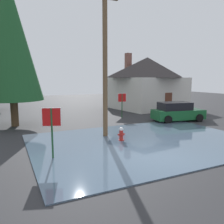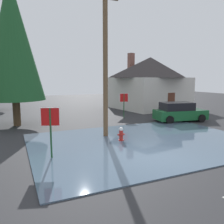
# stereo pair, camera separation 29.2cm
# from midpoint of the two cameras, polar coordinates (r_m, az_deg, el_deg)

# --- Properties ---
(ground_plane) EXTENTS (80.00, 80.00, 0.10)m
(ground_plane) POSITION_cam_midpoint_polar(r_m,az_deg,el_deg) (10.47, 9.78, -11.47)
(ground_plane) COLOR #2D2D30
(flood_puddle) EXTENTS (12.21, 8.66, 0.05)m
(flood_puddle) POSITION_cam_midpoint_polar(r_m,az_deg,el_deg) (12.90, 7.55, -7.25)
(flood_puddle) COLOR #4C6075
(flood_puddle) RESTS_ON ground
(lane_stop_bar) EXTENTS (4.38, 0.65, 0.01)m
(lane_stop_bar) POSITION_cam_midpoint_polar(r_m,az_deg,el_deg) (9.80, 16.44, -12.80)
(lane_stop_bar) COLOR silver
(lane_stop_bar) RESTS_ON ground
(stop_sign_near) EXTENTS (0.77, 0.28, 2.27)m
(stop_sign_near) POSITION_cam_midpoint_polar(r_m,az_deg,el_deg) (10.07, -15.72, -2.58)
(stop_sign_near) COLOR #1E4C28
(stop_sign_near) RESTS_ON ground
(fire_hydrant) EXTENTS (0.41, 0.35, 0.81)m
(fire_hydrant) POSITION_cam_midpoint_polar(r_m,az_deg,el_deg) (12.77, 1.67, -5.61)
(fire_hydrant) COLOR #AD231E
(fire_hydrant) RESTS_ON ground
(utility_pole) EXTENTS (1.60, 0.28, 8.57)m
(utility_pole) POSITION_cam_midpoint_polar(r_m,az_deg,el_deg) (13.49, -2.39, 12.53)
(utility_pole) COLOR brown
(utility_pole) RESTS_ON ground
(stop_sign_far) EXTENTS (0.75, 0.16, 2.20)m
(stop_sign_far) POSITION_cam_midpoint_polar(r_m,az_deg,el_deg) (20.03, 2.11, 2.91)
(stop_sign_far) COLOR #1E4C28
(stop_sign_far) RESTS_ON ground
(house) EXTENTS (9.03, 8.46, 6.39)m
(house) POSITION_cam_midpoint_polar(r_m,az_deg,el_deg) (27.26, 8.45, 7.46)
(house) COLOR beige
(house) RESTS_ON ground
(parked_car) EXTENTS (4.41, 2.51, 1.57)m
(parked_car) POSITION_cam_midpoint_polar(r_m,az_deg,el_deg) (19.49, 15.62, 0.02)
(parked_car) COLOR #195B2D
(parked_car) RESTS_ON ground
(pine_tree_mid_left) EXTENTS (4.27, 4.27, 10.68)m
(pine_tree_mid_left) POSITION_cam_midpoint_polar(r_m,az_deg,el_deg) (18.25, -24.71, 16.48)
(pine_tree_mid_left) COLOR #4C3823
(pine_tree_mid_left) RESTS_ON ground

